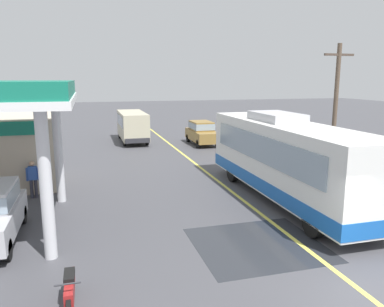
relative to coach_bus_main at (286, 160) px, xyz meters
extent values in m
plane|color=#424247|center=(-1.81, 13.14, -1.72)|extent=(120.00, 120.00, 0.00)
cube|color=#D8CC4C|center=(-1.81, 8.14, -1.72)|extent=(0.16, 50.00, 0.01)
cube|color=#26282D|center=(-3.12, -3.95, -1.72)|extent=(3.98, 3.67, 0.01)
cube|color=white|center=(0.00, 0.01, 0.16)|extent=(2.50, 11.00, 2.90)
cube|color=#1959B2|center=(0.00, 0.01, -0.94)|extent=(2.54, 11.04, 0.56)
cube|color=#8C9EAD|center=(0.00, -5.43, 0.71)|extent=(2.30, 0.10, 1.40)
cube|color=#8C9EAD|center=(-1.27, 0.01, 0.61)|extent=(0.06, 9.35, 1.10)
cube|color=#8C9EAD|center=(1.27, 0.01, 0.61)|extent=(0.06, 9.35, 1.10)
cube|color=white|center=(0.00, -5.42, 1.41)|extent=(1.75, 0.08, 0.32)
cube|color=#B2B2B7|center=(0.00, 1.01, 1.79)|extent=(1.60, 2.80, 0.36)
cylinder|color=black|center=(-1.10, -3.89, -1.22)|extent=(0.30, 1.00, 1.00)
cylinder|color=black|center=(1.10, -3.89, -1.22)|extent=(0.30, 1.00, 1.00)
cylinder|color=black|center=(-1.10, 3.31, -1.22)|extent=(0.30, 1.00, 1.00)
cylinder|color=black|center=(1.10, 3.31, -1.22)|extent=(0.30, 1.00, 1.00)
cylinder|color=silver|center=(-9.37, -3.12, 0.58)|extent=(0.36, 0.36, 4.60)
cylinder|color=silver|center=(-9.37, 2.28, 0.58)|extent=(0.36, 0.36, 4.60)
cylinder|color=black|center=(-10.57, -2.96, -1.40)|extent=(0.20, 0.64, 0.64)
cylinder|color=black|center=(-10.57, 0.04, -1.40)|extent=(0.20, 0.64, 0.64)
cube|color=#BFB799|center=(-4.52, 17.20, -0.33)|extent=(2.00, 6.00, 2.10)
cube|color=#8C9EAD|center=(-4.52, 17.20, 0.07)|extent=(2.04, 5.10, 0.80)
cube|color=#2D2D33|center=(-4.52, 14.15, -1.18)|extent=(1.90, 0.16, 0.36)
cylinder|color=black|center=(-5.40, 15.20, -1.34)|extent=(0.22, 0.76, 0.76)
cylinder|color=black|center=(-3.64, 15.20, -1.34)|extent=(0.22, 0.76, 0.76)
cylinder|color=black|center=(-5.40, 19.20, -1.34)|extent=(0.22, 0.76, 0.76)
cylinder|color=black|center=(-3.64, 19.20, -1.34)|extent=(0.22, 0.76, 0.76)
cylinder|color=black|center=(-8.73, -5.26, -1.42)|extent=(0.10, 0.60, 0.60)
cube|color=maroon|center=(-8.73, -5.86, -1.22)|extent=(0.20, 1.30, 0.36)
cube|color=black|center=(-8.73, -5.71, -1.00)|extent=(0.24, 0.60, 0.12)
cylinder|color=#2D2D33|center=(-8.73, -6.41, -0.82)|extent=(0.55, 0.04, 0.04)
cylinder|color=#33333F|center=(-10.65, 3.13, -1.31)|extent=(0.14, 0.14, 0.82)
cylinder|color=#33333F|center=(-10.47, 3.13, -1.31)|extent=(0.14, 0.14, 0.82)
cube|color=#3359B2|center=(-10.56, 3.13, -0.60)|extent=(0.36, 0.22, 0.60)
sphere|color=tan|center=(-10.56, 3.13, -0.17)|extent=(0.22, 0.22, 0.22)
cylinder|color=#3359B2|center=(-10.79, 3.13, -0.65)|extent=(0.09, 0.09, 0.58)
cylinder|color=#3359B2|center=(-10.33, 3.13, -0.65)|extent=(0.09, 0.09, 0.58)
cube|color=olive|center=(0.65, 14.29, -1.00)|extent=(1.70, 4.20, 0.80)
cube|color=olive|center=(0.65, 14.49, -0.25)|extent=(1.50, 2.31, 0.70)
cube|color=#8C9EAD|center=(0.65, 14.49, -0.25)|extent=(1.53, 2.35, 0.49)
cylinder|color=black|center=(-0.10, 12.79, -1.40)|extent=(0.20, 0.64, 0.64)
cylinder|color=black|center=(1.40, 12.79, -1.40)|extent=(0.20, 0.64, 0.64)
cylinder|color=black|center=(-0.10, 15.79, -1.40)|extent=(0.20, 0.64, 0.64)
cylinder|color=black|center=(1.40, 15.79, -1.40)|extent=(0.20, 0.64, 0.64)
cylinder|color=brown|center=(5.15, 3.90, 1.80)|extent=(0.24, 0.24, 7.04)
cube|color=#4C3D33|center=(5.15, 3.90, 4.72)|extent=(1.80, 0.12, 0.12)
camera|label=1|loc=(-8.16, -14.17, 3.47)|focal=35.36mm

